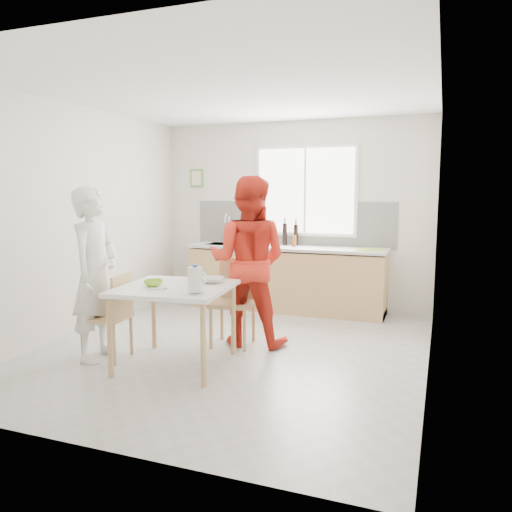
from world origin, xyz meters
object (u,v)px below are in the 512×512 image
Objects in this scene: dining_table at (175,294)px; wine_bottle_a at (285,234)px; bowl_green at (153,283)px; wine_bottle_b at (296,235)px; person_red at (248,261)px; chair_far at (234,297)px; bowl_white at (213,280)px; person_white at (95,274)px; chair_left at (112,313)px; milk_jug at (196,279)px.

wine_bottle_a is at bearing 84.55° from dining_table.
bowl_green is 2.92m from wine_bottle_b.
person_red is (0.40, 0.91, 0.22)m from dining_table.
chair_far is 1.07m from bowl_green.
dining_table is 1.19× the size of chair_far.
bowl_white is 0.71× the size of wine_bottle_a.
chair_far is at bearing -55.80° from person_white.
person_red is at bearing 125.94° from chair_left.
milk_jug is at bearing -91.09° from wine_bottle_b.
chair_left reaches higher than dining_table.
person_red is 5.81× the size of wine_bottle_a.
person_white is 1.22m from milk_jug.
milk_jug reaches higher than chair_far.
person_white is 1.19m from bowl_white.
chair_far is at bearing 91.31° from bowl_white.
milk_jug is at bearing -103.33° from person_white.
milk_jug is 2.97m from wine_bottle_a.
chair_far is 2.00m from wine_bottle_b.
milk_jug is at bearing -91.37° from chair_far.
person_white is at bearing -145.80° from chair_far.
person_white is at bearing -161.54° from bowl_white.
chair_far is at bearing 64.06° from bowl_green.
person_white reaches higher than chair_left.
person_red is (1.26, 1.00, 0.06)m from person_white.
chair_far is 0.55× the size of person_white.
chair_far is 2.98× the size of wine_bottle_a.
bowl_green is (0.66, 0.02, -0.05)m from person_white.
wine_bottle_a reaches higher than bowl_white.
dining_table is 5.00× the size of bowl_white.
bowl_white is at bearing 92.55° from milk_jug.
chair_far is at bearing 128.50° from chair_left.
dining_table is 3.77× the size of wine_bottle_b.
person_white is 1.61m from person_red.
bowl_white is (0.01, -0.57, 0.29)m from chair_far.
bowl_white reaches higher than dining_table.
chair_left is 1.13m from milk_jug.
milk_jug is (0.55, -0.17, 0.10)m from bowl_green.
bowl_green is (-0.45, -0.93, 0.29)m from chair_far.
person_red is (0.15, 0.05, 0.40)m from chair_far.
person_white reaches higher than bowl_green.
dining_table is 6.03× the size of bowl_green.
person_white is at bearing -111.59° from wine_bottle_a.
bowl_green is 2.84m from wine_bottle_a.
chair_far is 0.43m from person_red.
bowl_white is (-0.13, -0.63, -0.11)m from person_red.
bowl_green is (0.49, 0.00, 0.34)m from chair_left.
person_white reaches higher than milk_jug.
chair_far is 0.51× the size of person_red.
chair_left is at bearing 164.45° from milk_jug.
dining_table is 0.72m from chair_left.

